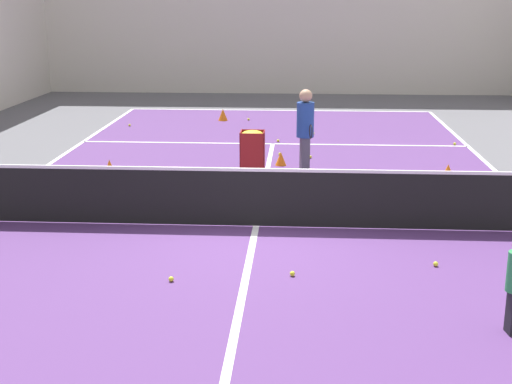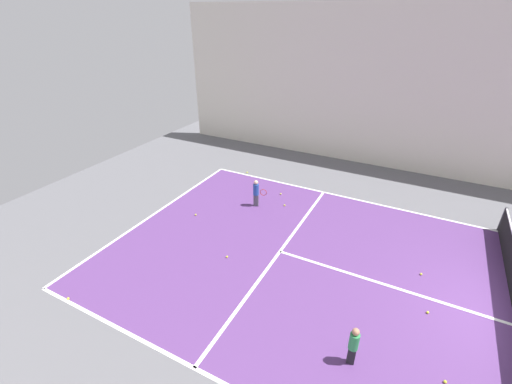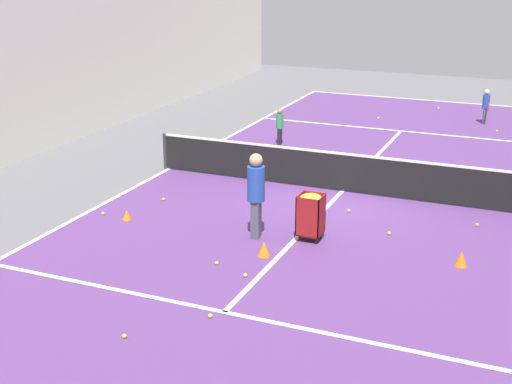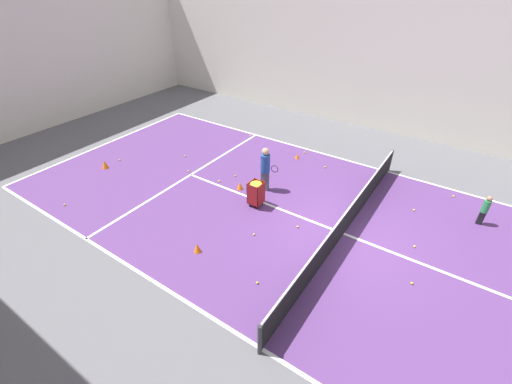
# 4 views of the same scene
# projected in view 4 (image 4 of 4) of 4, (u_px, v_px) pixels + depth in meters

# --- Properties ---
(ground_plane) EXTENTS (36.25, 36.25, 0.00)m
(ground_plane) POSITION_uv_depth(u_px,v_px,m) (343.00, 234.00, 10.92)
(ground_plane) COLOR #5B5B60
(court_playing_area) EXTENTS (9.52, 23.98, 0.00)m
(court_playing_area) POSITION_uv_depth(u_px,v_px,m) (343.00, 234.00, 10.91)
(court_playing_area) COLOR #563370
(court_playing_area) RESTS_ON ground
(line_baseline_far) EXTENTS (9.52, 0.10, 0.00)m
(line_baseline_far) POSITION_uv_depth(u_px,v_px,m) (108.00, 143.00, 16.50)
(line_baseline_far) COLOR white
(line_baseline_far) RESTS_ON ground
(line_sideline_left) EXTENTS (0.10, 23.98, 0.00)m
(line_sideline_left) POSITION_uv_depth(u_px,v_px,m) (262.00, 349.00, 7.62)
(line_sideline_left) COLOR white
(line_sideline_left) RESTS_ON ground
(line_sideline_right) EXTENTS (0.10, 23.98, 0.00)m
(line_sideline_right) POSITION_uv_depth(u_px,v_px,m) (387.00, 172.00, 14.20)
(line_sideline_right) COLOR white
(line_sideline_right) RESTS_ON ground
(line_service_far) EXTENTS (9.52, 0.10, 0.00)m
(line_service_far) POSITION_uv_depth(u_px,v_px,m) (191.00, 175.00, 13.99)
(line_service_far) COLOR white
(line_service_far) RESTS_ON ground
(line_centre_service) EXTENTS (0.10, 13.19, 0.00)m
(line_centre_service) POSITION_uv_depth(u_px,v_px,m) (343.00, 234.00, 10.91)
(line_centre_service) COLOR white
(line_centre_service) RESTS_ON ground
(hall_enclosure_right) EXTENTS (0.15, 32.55, 7.54)m
(hall_enclosure_right) POSITION_uv_depth(u_px,v_px,m) (433.00, 58.00, 15.03)
(hall_enclosure_right) COLOR silver
(hall_enclosure_right) RESTS_ON ground
(hall_enclosure_far) EXTENTS (17.79, 0.15, 7.54)m
(hall_enclosure_far) POSITION_uv_depth(u_px,v_px,m) (34.00, 50.00, 16.38)
(hall_enclosure_far) COLOR silver
(hall_enclosure_far) RESTS_ON ground
(tennis_net) EXTENTS (9.82, 0.10, 0.95)m
(tennis_net) POSITION_uv_depth(u_px,v_px,m) (346.00, 222.00, 10.64)
(tennis_net) COLOR #2D2D33
(tennis_net) RESTS_ON ground
(coach_at_net) EXTENTS (0.40, 0.68, 1.75)m
(coach_at_net) POSITION_uv_depth(u_px,v_px,m) (265.00, 167.00, 12.52)
(coach_at_net) COLOR #4C4C56
(coach_at_net) RESTS_ON ground
(child_midcourt) EXTENTS (0.24, 0.24, 1.09)m
(child_midcourt) POSITION_uv_depth(u_px,v_px,m) (485.00, 208.00, 10.99)
(child_midcourt) COLOR black
(child_midcourt) RESTS_ON ground
(ball_cart) EXTENTS (0.48, 0.46, 0.96)m
(ball_cart) POSITION_uv_depth(u_px,v_px,m) (256.00, 190.00, 11.85)
(ball_cart) COLOR maroon
(ball_cart) RESTS_ON ground
(training_cone_0) EXTENTS (0.24, 0.24, 0.30)m
(training_cone_0) POSITION_uv_depth(u_px,v_px,m) (240.00, 186.00, 13.02)
(training_cone_0) COLOR orange
(training_cone_0) RESTS_ON ground
(training_cone_1) EXTENTS (0.23, 0.23, 0.30)m
(training_cone_1) POSITION_uv_depth(u_px,v_px,m) (197.00, 248.00, 10.15)
(training_cone_1) COLOR orange
(training_cone_1) RESTS_ON ground
(training_cone_2) EXTENTS (0.20, 0.20, 0.22)m
(training_cone_2) POSITION_uv_depth(u_px,v_px,m) (297.00, 156.00, 15.12)
(training_cone_2) COLOR orange
(training_cone_2) RESTS_ON ground
(training_cone_3) EXTENTS (0.28, 0.28, 0.34)m
(training_cone_3) POSITION_uv_depth(u_px,v_px,m) (105.00, 164.00, 14.36)
(training_cone_3) COLOR orange
(training_cone_3) RESTS_ON ground
(tennis_ball_0) EXTENTS (0.07, 0.07, 0.07)m
(tennis_ball_0) POSITION_uv_depth(u_px,v_px,m) (254.00, 234.00, 10.83)
(tennis_ball_0) COLOR yellow
(tennis_ball_0) RESTS_ON ground
(tennis_ball_1) EXTENTS (0.07, 0.07, 0.07)m
(tennis_ball_1) POSITION_uv_depth(u_px,v_px,m) (250.00, 136.00, 17.11)
(tennis_ball_1) COLOR yellow
(tennis_ball_1) RESTS_ON ground
(tennis_ball_2) EXTENTS (0.07, 0.07, 0.07)m
(tennis_ball_2) POSITION_uv_depth(u_px,v_px,m) (453.00, 196.00, 12.62)
(tennis_ball_2) COLOR yellow
(tennis_ball_2) RESTS_ON ground
(tennis_ball_3) EXTENTS (0.07, 0.07, 0.07)m
(tennis_ball_3) POSITION_uv_depth(u_px,v_px,m) (305.00, 152.00, 15.59)
(tennis_ball_3) COLOR yellow
(tennis_ball_3) RESTS_ON ground
(tennis_ball_5) EXTENTS (0.07, 0.07, 0.07)m
(tennis_ball_5) POSITION_uv_depth(u_px,v_px,m) (298.00, 227.00, 11.15)
(tennis_ball_5) COLOR yellow
(tennis_ball_5) RESTS_ON ground
(tennis_ball_6) EXTENTS (0.07, 0.07, 0.07)m
(tennis_ball_6) POSITION_uv_depth(u_px,v_px,m) (325.00, 167.00, 14.45)
(tennis_ball_6) COLOR yellow
(tennis_ball_6) RESTS_ON ground
(tennis_ball_8) EXTENTS (0.07, 0.07, 0.07)m
(tennis_ball_8) POSITION_uv_depth(u_px,v_px,m) (219.00, 181.00, 13.51)
(tennis_ball_8) COLOR yellow
(tennis_ball_8) RESTS_ON ground
(tennis_ball_9) EXTENTS (0.07, 0.07, 0.07)m
(tennis_ball_9) POSITION_uv_depth(u_px,v_px,m) (185.00, 156.00, 15.28)
(tennis_ball_9) COLOR yellow
(tennis_ball_9) RESTS_ON ground
(tennis_ball_10) EXTENTS (0.07, 0.07, 0.07)m
(tennis_ball_10) POSITION_uv_depth(u_px,v_px,m) (257.00, 283.00, 9.18)
(tennis_ball_10) COLOR yellow
(tennis_ball_10) RESTS_ON ground
(tennis_ball_11) EXTENTS (0.07, 0.07, 0.07)m
(tennis_ball_11) POSITION_uv_depth(u_px,v_px,m) (412.00, 283.00, 9.17)
(tennis_ball_11) COLOR yellow
(tennis_ball_11) RESTS_ON ground
(tennis_ball_13) EXTENTS (0.07, 0.07, 0.07)m
(tennis_ball_13) POSITION_uv_depth(u_px,v_px,m) (120.00, 160.00, 14.98)
(tennis_ball_13) COLOR yellow
(tennis_ball_13) RESTS_ON ground
(tennis_ball_14) EXTENTS (0.07, 0.07, 0.07)m
(tennis_ball_14) POSITION_uv_depth(u_px,v_px,m) (235.00, 176.00, 13.86)
(tennis_ball_14) COLOR yellow
(tennis_ball_14) RESTS_ON ground
(tennis_ball_15) EXTENTS (0.07, 0.07, 0.07)m
(tennis_ball_15) POSITION_uv_depth(u_px,v_px,m) (188.00, 171.00, 14.17)
(tennis_ball_15) COLOR yellow
(tennis_ball_15) RESTS_ON ground
(tennis_ball_17) EXTENTS (0.07, 0.07, 0.07)m
(tennis_ball_17) POSITION_uv_depth(u_px,v_px,m) (414.00, 210.00, 11.91)
(tennis_ball_17) COLOR yellow
(tennis_ball_17) RESTS_ON ground
(tennis_ball_18) EXTENTS (0.07, 0.07, 0.07)m
(tennis_ball_18) POSITION_uv_depth(u_px,v_px,m) (415.00, 246.00, 10.36)
(tennis_ball_18) COLOR yellow
(tennis_ball_18) RESTS_ON ground
(tennis_ball_19) EXTENTS (0.07, 0.07, 0.07)m
(tennis_ball_19) POSITION_uv_depth(u_px,v_px,m) (65.00, 205.00, 12.17)
(tennis_ball_19) COLOR yellow
(tennis_ball_19) RESTS_ON ground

